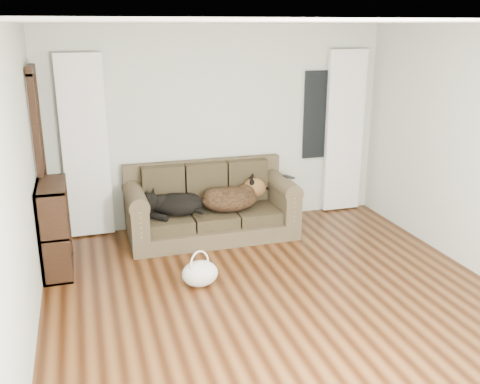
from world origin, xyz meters
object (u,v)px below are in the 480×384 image
object	(u,v)px
sofa	(211,202)
dog_black_lab	(174,204)
tote_bag	(200,271)
bookshelf	(55,227)
dog_shepherd	(232,199)

from	to	relation	value
sofa	dog_black_lab	distance (m)	0.48
tote_bag	bookshelf	distance (m)	1.66
dog_black_lab	bookshelf	distance (m)	1.44
sofa	dog_shepherd	distance (m)	0.27
tote_bag	dog_shepherd	bearing A→B (deg)	60.55
dog_black_lab	tote_bag	distance (m)	1.32
dog_black_lab	dog_shepherd	bearing A→B (deg)	20.23
sofa	bookshelf	xyz separation A→B (m)	(-1.85, -0.50, 0.05)
dog_black_lab	dog_shepherd	world-z (taller)	dog_shepherd
sofa	bookshelf	bearing A→B (deg)	-165.02
dog_black_lab	tote_bag	world-z (taller)	dog_black_lab
sofa	tote_bag	distance (m)	1.42
dog_shepherd	bookshelf	xyz separation A→B (m)	(-2.11, -0.43, 0.01)
sofa	dog_black_lab	world-z (taller)	sofa
bookshelf	dog_black_lab	bearing A→B (deg)	24.14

